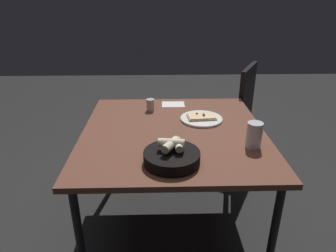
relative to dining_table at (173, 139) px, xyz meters
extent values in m
plane|color=#282828|center=(0.00, 0.00, -0.68)|extent=(8.00, 8.00, 0.00)
cube|color=brown|center=(0.00, 0.00, 0.04)|extent=(1.06, 1.11, 0.03)
cylinder|color=black|center=(-0.47, -0.49, -0.33)|extent=(0.04, 0.04, 0.70)
cylinder|color=black|center=(0.47, -0.49, -0.33)|extent=(0.04, 0.04, 0.70)
cylinder|color=black|center=(-0.47, 0.49, -0.33)|extent=(0.04, 0.04, 0.70)
cylinder|color=black|center=(0.47, 0.49, -0.33)|extent=(0.04, 0.04, 0.70)
cylinder|color=white|center=(0.18, 0.15, 0.06)|extent=(0.26, 0.26, 0.01)
cube|color=tan|center=(0.18, 0.15, 0.08)|extent=(0.18, 0.13, 0.01)
cube|color=beige|center=(0.18, 0.15, 0.08)|extent=(0.17, 0.12, 0.01)
sphere|color=brown|center=(0.16, 0.18, 0.09)|extent=(0.02, 0.02, 0.02)
sphere|color=brown|center=(0.20, 0.16, 0.09)|extent=(0.02, 0.02, 0.02)
sphere|color=brown|center=(0.20, 0.14, 0.09)|extent=(0.02, 0.02, 0.02)
cylinder|color=black|center=(-0.02, -0.36, 0.09)|extent=(0.27, 0.27, 0.06)
cylinder|color=beige|center=(0.01, -0.34, 0.14)|extent=(0.04, 0.10, 0.04)
cylinder|color=beige|center=(-0.03, -0.35, 0.15)|extent=(0.10, 0.12, 0.04)
cylinder|color=beige|center=(-0.03, -0.34, 0.16)|extent=(0.13, 0.06, 0.04)
cylinder|color=#A82014|center=(0.04, -0.38, 0.08)|extent=(0.06, 0.06, 0.03)
cylinder|color=silver|center=(0.41, -0.21, 0.13)|extent=(0.08, 0.08, 0.14)
cylinder|color=#B37723|center=(0.41, -0.21, 0.11)|extent=(0.07, 0.07, 0.09)
cylinder|color=#BFB299|center=(-0.14, 0.32, 0.09)|extent=(0.05, 0.05, 0.07)
cylinder|color=maroon|center=(-0.14, 0.32, 0.08)|extent=(0.04, 0.04, 0.03)
cylinder|color=#B7B7BC|center=(-0.14, 0.32, 0.13)|extent=(0.06, 0.06, 0.01)
cube|color=white|center=(0.02, 0.43, 0.06)|extent=(0.16, 0.12, 0.00)
cube|color=black|center=(0.47, 0.88, -0.26)|extent=(0.60, 0.60, 0.04)
cube|color=black|center=(0.64, 0.78, 0.00)|extent=(0.23, 0.39, 0.49)
cylinder|color=black|center=(0.39, 1.13, -0.48)|extent=(0.03, 0.03, 0.39)
cylinder|color=black|center=(0.21, 0.80, -0.48)|extent=(0.03, 0.03, 0.39)
cylinder|color=black|center=(0.73, 0.95, -0.48)|extent=(0.03, 0.03, 0.39)
cylinder|color=black|center=(0.55, 0.62, -0.48)|extent=(0.03, 0.03, 0.39)
camera|label=1|loc=(-0.07, -1.62, 0.82)|focal=32.63mm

